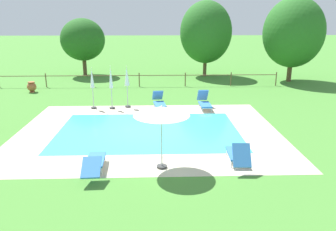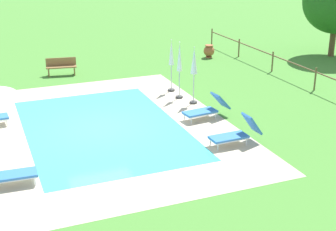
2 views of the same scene
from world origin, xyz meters
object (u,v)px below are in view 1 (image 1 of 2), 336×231
object	(u,v)px
patio_umbrella_closed_row_west	(92,82)
patio_umbrella_open_foreground	(162,111)
sun_lounger_north_near_steps	(204,102)
patio_umbrella_closed_row_mid_west	(127,79)
terracotta_urn_near_fence	(32,87)
tree_centre	(206,32)
tree_west_mid	(83,40)
sun_lounger_north_far	(159,102)
sun_lounger_north_end	(238,154)
patio_umbrella_closed_row_centre	(111,81)
tree_far_west	(293,33)
sun_lounger_north_mid	(94,162)

from	to	relation	value
patio_umbrella_closed_row_west	patio_umbrella_open_foreground	bearing A→B (deg)	-64.41
sun_lounger_north_near_steps	patio_umbrella_closed_row_mid_west	xyz separation A→B (m)	(-4.43, 0.48, 1.26)
terracotta_urn_near_fence	tree_centre	xyz separation A→B (m)	(13.01, 6.21, 3.39)
sun_lounger_north_near_steps	tree_west_mid	bearing A→B (deg)	128.46
sun_lounger_north_far	sun_lounger_north_end	xyz separation A→B (m)	(2.74, -7.70, 0.01)
patio_umbrella_open_foreground	patio_umbrella_closed_row_centre	bearing A→B (deg)	109.16
patio_umbrella_closed_row_mid_west	tree_centre	bearing A→B (deg)	60.21
patio_umbrella_closed_row_mid_west	tree_far_west	bearing A→B (deg)	31.42
sun_lounger_north_near_steps	tree_far_west	world-z (taller)	tree_far_west
patio_umbrella_closed_row_mid_west	sun_lounger_north_mid	bearing A→B (deg)	-92.97
patio_umbrella_closed_row_mid_west	tree_centre	xyz separation A→B (m)	(5.97, 10.44, 2.13)
sun_lounger_north_end	patio_umbrella_closed_row_mid_west	xyz separation A→B (m)	(-4.58, 8.00, 1.27)
patio_umbrella_closed_row_mid_west	sun_lounger_north_far	bearing A→B (deg)	-9.48
patio_umbrella_closed_row_mid_west	tree_west_mid	world-z (taller)	tree_west_mid
sun_lounger_north_mid	terracotta_urn_near_fence	bearing A→B (deg)	117.60
sun_lounger_north_mid	sun_lounger_north_far	distance (m)	8.41
sun_lounger_north_far	sun_lounger_north_mid	bearing A→B (deg)	-105.64
patio_umbrella_closed_row_west	tree_far_west	bearing A→B (deg)	28.51
terracotta_urn_near_fence	tree_centre	size ratio (longest dim) A/B	0.11
tree_west_mid	patio_umbrella_open_foreground	bearing A→B (deg)	-71.06
tree_west_mid	patio_umbrella_closed_row_west	bearing A→B (deg)	-76.10
sun_lounger_north_end	tree_west_mid	world-z (taller)	tree_west_mid
patio_umbrella_closed_row_mid_west	tree_far_west	xyz separation A→B (m)	(12.49, 7.63, 2.21)
tree_centre	sun_lounger_north_near_steps	bearing A→B (deg)	-98.04
patio_umbrella_open_foreground	patio_umbrella_closed_row_west	world-z (taller)	patio_umbrella_closed_row_west
terracotta_urn_near_fence	tree_west_mid	xyz separation A→B (m)	(2.30, 6.84, 2.75)
patio_umbrella_open_foreground	tree_far_west	size ratio (longest dim) A/B	0.35
patio_umbrella_open_foreground	terracotta_urn_near_fence	bearing A→B (deg)	125.69
sun_lounger_north_far	sun_lounger_north_end	size ratio (longest dim) A/B	1.04
patio_umbrella_closed_row_centre	terracotta_urn_near_fence	size ratio (longest dim) A/B	3.39
sun_lounger_north_mid	patio_umbrella_open_foreground	bearing A→B (deg)	5.89
sun_lounger_north_end	patio_umbrella_closed_row_mid_west	bearing A→B (deg)	119.77
tree_far_west	patio_umbrella_closed_row_west	bearing A→B (deg)	-151.49
sun_lounger_north_far	patio_umbrella_closed_row_west	world-z (taller)	patio_umbrella_closed_row_west
sun_lounger_north_end	patio_umbrella_open_foreground	distance (m)	3.19
patio_umbrella_closed_row_west	terracotta_urn_near_fence	distance (m)	6.86
sun_lounger_north_far	tree_far_west	distance (m)	13.73
sun_lounger_north_far	tree_far_west	size ratio (longest dim) A/B	0.30
terracotta_urn_near_fence	tree_centre	distance (m)	14.81
patio_umbrella_open_foreground	tree_west_mid	size ratio (longest dim) A/B	0.46
sun_lounger_north_far	patio_umbrella_open_foreground	distance (m)	8.04
sun_lounger_north_mid	patio_umbrella_open_foreground	xyz separation A→B (m)	(2.30, 0.24, 1.71)
sun_lounger_north_mid	sun_lounger_north_far	xyz separation A→B (m)	(2.27, 8.10, 0.03)
patio_umbrella_closed_row_west	tree_west_mid	size ratio (longest dim) A/B	0.48
sun_lounger_north_near_steps	sun_lounger_north_end	bearing A→B (deg)	-88.90
tree_west_mid	patio_umbrella_closed_row_mid_west	bearing A→B (deg)	-66.83
patio_umbrella_closed_row_centre	tree_far_west	xyz separation A→B (m)	(13.36, 7.90, 2.29)
patio_umbrella_open_foreground	tree_centre	xyz separation A→B (m)	(4.11, 18.61, 1.73)
patio_umbrella_closed_row_centre	tree_far_west	bearing A→B (deg)	30.60
sun_lounger_north_near_steps	patio_umbrella_closed_row_west	bearing A→B (deg)	177.64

